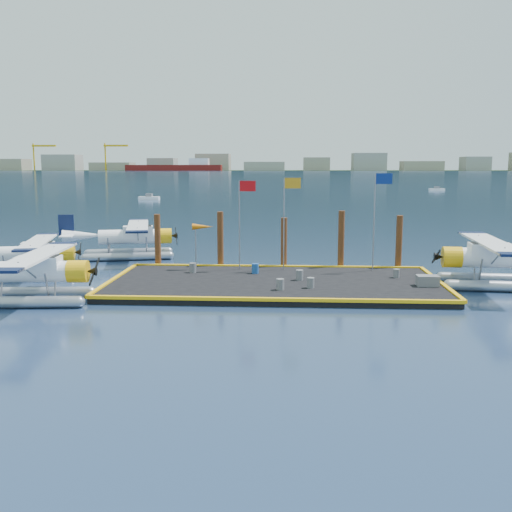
# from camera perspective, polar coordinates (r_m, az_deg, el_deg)

# --- Properties ---
(ground) EXTENTS (4000.00, 4000.00, 0.00)m
(ground) POSITION_cam_1_polar(r_m,az_deg,el_deg) (35.18, 1.89, -3.11)
(ground) COLOR #172647
(ground) RESTS_ON ground
(dock) EXTENTS (20.00, 10.00, 0.40)m
(dock) POSITION_cam_1_polar(r_m,az_deg,el_deg) (35.14, 1.89, -2.80)
(dock) COLOR black
(dock) RESTS_ON ground
(dock_bumpers) EXTENTS (20.25, 10.25, 0.18)m
(dock_bumpers) POSITION_cam_1_polar(r_m,az_deg,el_deg) (35.08, 1.89, -2.33)
(dock_bumpers) COLOR #EEB10E
(dock_bumpers) RESTS_ON dock
(far_backdrop) EXTENTS (3050.00, 2050.00, 810.00)m
(far_backdrop) POSITION_cam_1_polar(r_m,az_deg,el_deg) (1787.96, 11.14, 8.90)
(far_backdrop) COLOR black
(far_backdrop) RESTS_ON ground
(seaplane_a) EXTENTS (9.11, 10.05, 3.56)m
(seaplane_a) POSITION_cam_1_polar(r_m,az_deg,el_deg) (33.14, -21.55, -1.77)
(seaplane_a) COLOR #959BA3
(seaplane_a) RESTS_ON ground
(seaplane_b) EXTENTS (8.33, 9.00, 3.19)m
(seaplane_b) POSITION_cam_1_polar(r_m,az_deg,el_deg) (41.22, -21.43, 0.02)
(seaplane_b) COLOR #959BA3
(seaplane_b) RESTS_ON ground
(seaplane_c) EXTENTS (9.41, 10.18, 3.61)m
(seaplane_c) POSITION_cam_1_polar(r_m,az_deg,el_deg) (46.95, -12.19, 1.69)
(seaplane_c) COLOR #959BA3
(seaplane_c) RESTS_ON ground
(seaplane_d) EXTENTS (9.68, 10.67, 3.78)m
(seaplane_d) POSITION_cam_1_polar(r_m,az_deg,el_deg) (37.68, 22.96, -0.47)
(seaplane_d) COLOR #959BA3
(seaplane_d) RESTS_ON ground
(drum_0) EXTENTS (0.45, 0.45, 0.64)m
(drum_0) POSITION_cam_1_polar(r_m,az_deg,el_deg) (37.92, -6.34, -1.17)
(drum_0) COLOR slate
(drum_0) RESTS_ON dock
(drum_1) EXTENTS (0.43, 0.43, 0.60)m
(drum_1) POSITION_cam_1_polar(r_m,az_deg,el_deg) (33.10, 5.48, -2.68)
(drum_1) COLOR slate
(drum_1) RESTS_ON dock
(drum_2) EXTENTS (0.45, 0.45, 0.64)m
(drum_2) POSITION_cam_1_polar(r_m,az_deg,el_deg) (35.28, 4.38, -1.91)
(drum_2) COLOR slate
(drum_2) RESTS_ON dock
(drum_3) EXTENTS (0.45, 0.45, 0.64)m
(drum_3) POSITION_cam_1_polar(r_m,az_deg,el_deg) (32.46, 2.43, -2.85)
(drum_3) COLOR slate
(drum_3) RESTS_ON dock
(drum_4) EXTENTS (0.39, 0.39, 0.55)m
(drum_4) POSITION_cam_1_polar(r_m,az_deg,el_deg) (37.06, 13.85, -1.69)
(drum_4) COLOR slate
(drum_4) RESTS_ON dock
(drum_5) EXTENTS (0.46, 0.46, 0.65)m
(drum_5) POSITION_cam_1_polar(r_m,az_deg,el_deg) (37.37, -0.08, -1.26)
(drum_5) COLOR #1A4992
(drum_5) RESTS_ON dock
(crate) EXTENTS (1.25, 0.83, 0.63)m
(crate) POSITION_cam_1_polar(r_m,az_deg,el_deg) (34.96, 16.77, -2.38)
(crate) COLOR slate
(crate) RESTS_ON dock
(flagpole_red) EXTENTS (1.14, 0.08, 6.00)m
(flagpole_red) POSITION_cam_1_polar(r_m,az_deg,el_deg) (38.43, -1.37, 4.54)
(flagpole_red) COLOR gray
(flagpole_red) RESTS_ON dock
(flagpole_yellow) EXTENTS (1.14, 0.08, 6.20)m
(flagpole_yellow) POSITION_cam_1_polar(r_m,az_deg,el_deg) (38.29, 3.12, 4.69)
(flagpole_yellow) COLOR gray
(flagpole_yellow) RESTS_ON dock
(flagpole_blue) EXTENTS (1.14, 0.08, 6.50)m
(flagpole_blue) POSITION_cam_1_polar(r_m,az_deg,el_deg) (38.73, 12.06, 4.81)
(flagpole_blue) COLOR gray
(flagpole_blue) RESTS_ON dock
(windsock) EXTENTS (1.40, 0.44, 3.12)m
(windsock) POSITION_cam_1_polar(r_m,az_deg,el_deg) (38.86, -5.38, 2.83)
(windsock) COLOR gray
(windsock) RESTS_ON dock
(piling_0) EXTENTS (0.44, 0.44, 4.00)m
(piling_0) POSITION_cam_1_polar(r_m,az_deg,el_deg) (41.22, -9.81, 1.37)
(piling_0) COLOR #412412
(piling_0) RESTS_ON ground
(piling_1) EXTENTS (0.44, 0.44, 4.20)m
(piling_1) POSITION_cam_1_polar(r_m,az_deg,el_deg) (40.42, -3.58, 1.48)
(piling_1) COLOR #412412
(piling_1) RESTS_ON ground
(piling_2) EXTENTS (0.44, 0.44, 3.80)m
(piling_2) POSITION_cam_1_polar(r_m,az_deg,el_deg) (40.16, 2.81, 1.15)
(piling_2) COLOR #412412
(piling_2) RESTS_ON ground
(piling_3) EXTENTS (0.44, 0.44, 4.30)m
(piling_3) POSITION_cam_1_polar(r_m,az_deg,el_deg) (40.29, 8.51, 1.44)
(piling_3) COLOR #412412
(piling_3) RESTS_ON ground
(piling_4) EXTENTS (0.44, 0.44, 4.00)m
(piling_4) POSITION_cam_1_polar(r_m,az_deg,el_deg) (40.87, 14.10, 1.16)
(piling_4) COLOR #412412
(piling_4) RESTS_ON ground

